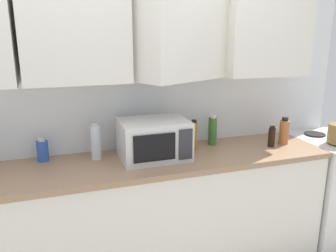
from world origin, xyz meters
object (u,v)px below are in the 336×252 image
Objects in this scene: stove_range at (336,185)px; bottle_spice_jar at (284,132)px; bottle_blue_cleaner at (43,150)px; microwave at (154,139)px; bottle_green_oil at (212,131)px; bottle_amber_vinegar at (194,135)px; bottle_soy_dark at (272,137)px; bottle_clear_tall at (96,142)px.

stove_range is 0.81m from bottle_spice_jar.
microwave is at bearing -14.28° from bottle_blue_cleaner.
bottle_green_oil is (0.54, 0.15, -0.02)m from microwave.
bottle_amber_vinegar reaches higher than bottle_soy_dark.
microwave is (-1.69, 0.04, 0.59)m from stove_range.
bottle_soy_dark is (0.61, -0.13, -0.03)m from bottle_amber_vinegar.
bottle_green_oil is at bearing 170.75° from stove_range.
stove_range is 3.87× the size of bottle_amber_vinegar.
microwave is 0.41m from bottle_clear_tall.
bottle_green_oil is 1.46× the size of bottle_soy_dark.
bottle_spice_jar is at bearing -5.07° from bottle_clear_tall.
bottle_amber_vinegar is 0.76m from bottle_spice_jar.
bottle_amber_vinegar is (0.35, 0.09, -0.03)m from microwave.
bottle_spice_jar is at bearing -7.89° from bottle_amber_vinegar.
bottle_amber_vinegar reaches higher than bottle_spice_jar.
bottle_amber_vinegar is at bearing -2.20° from bottle_clear_tall.
bottle_clear_tall is (-0.93, -0.04, 0.01)m from bottle_green_oil.
bottle_green_oil reaches higher than bottle_soy_dark.
microwave is 0.56m from bottle_green_oil.
bottle_spice_jar is (1.85, -0.21, 0.03)m from bottle_blue_cleaner.
bottle_blue_cleaner is 1.30m from bottle_green_oil.
bottle_clear_tall is at bearing 174.93° from bottle_spice_jar.
microwave is 1.10m from bottle_spice_jar.
bottle_soy_dark is at bearing -2.73° from microwave.
bottle_clear_tall is (-0.40, 0.12, -0.01)m from microwave.
stove_range is 3.74× the size of bottle_green_oil.
bottle_clear_tall is at bearing 175.88° from stove_range.
stove_range is 4.13× the size of bottle_spice_jar.
bottle_green_oil reaches higher than bottle_blue_cleaner.
microwave is 0.36m from bottle_amber_vinegar.
bottle_green_oil is 0.92× the size of bottle_clear_tall.
bottle_green_oil is 0.47m from bottle_soy_dark.
bottle_blue_cleaner is (-1.10, 0.11, -0.04)m from bottle_amber_vinegar.
bottle_clear_tall is (0.36, -0.08, 0.05)m from bottle_blue_cleaner.
microwave is 2.04× the size of bottle_amber_vinegar.
stove_range is 5.36× the size of bottle_blue_cleaner.
bottle_amber_vinegar is at bearing 167.85° from bottle_soy_dark.
bottle_amber_vinegar is (-1.35, 0.12, 0.56)m from stove_range.
bottle_blue_cleaner is at bearing 178.22° from bottle_green_oil.
bottle_spice_jar is at bearing -16.93° from bottle_green_oil.
bottle_blue_cleaner is at bearing 172.09° from bottle_soy_dark.
stove_range is 1.79m from microwave.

